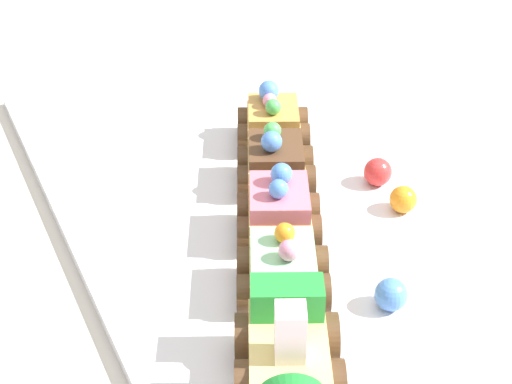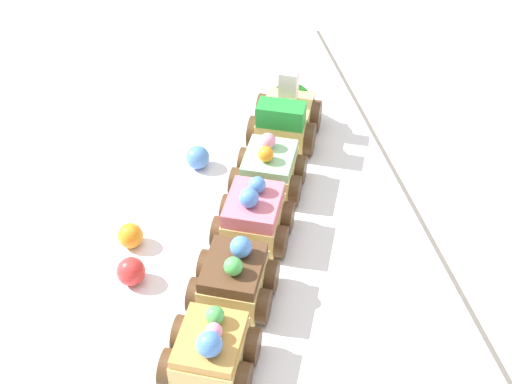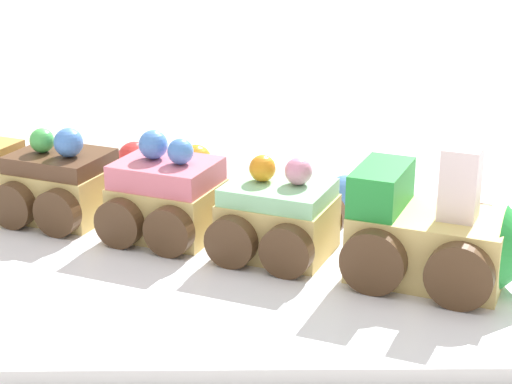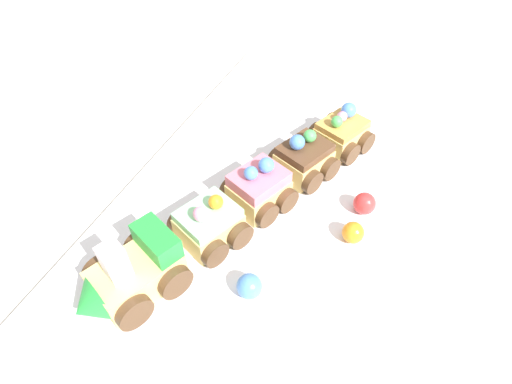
# 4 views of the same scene
# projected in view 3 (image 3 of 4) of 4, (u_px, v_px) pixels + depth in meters

# --- Properties ---
(ground_plane) EXTENTS (10.00, 10.00, 0.00)m
(ground_plane) POSITION_uv_depth(u_px,v_px,m) (210.00, 246.00, 0.58)
(ground_plane) COLOR beige
(display_board) EXTENTS (0.81, 0.36, 0.01)m
(display_board) POSITION_uv_depth(u_px,v_px,m) (210.00, 238.00, 0.58)
(display_board) COLOR white
(display_board) RESTS_ON ground_plane
(cake_train_locomotive) EXTENTS (0.13, 0.10, 0.08)m
(cake_train_locomotive) POSITION_uv_depth(u_px,v_px,m) (441.00, 238.00, 0.50)
(cake_train_locomotive) COLOR #E5C675
(cake_train_locomotive) RESTS_ON display_board
(cake_car_mint) EXTENTS (0.09, 0.09, 0.06)m
(cake_car_mint) POSITION_uv_depth(u_px,v_px,m) (278.00, 219.00, 0.54)
(cake_car_mint) COLOR #E5C675
(cake_car_mint) RESTS_ON display_board
(cake_car_strawberry) EXTENTS (0.09, 0.09, 0.07)m
(cake_car_strawberry) POSITION_uv_depth(u_px,v_px,m) (167.00, 198.00, 0.56)
(cake_car_strawberry) COLOR #E5C675
(cake_car_strawberry) RESTS_ON display_board
(cake_car_chocolate) EXTENTS (0.09, 0.09, 0.07)m
(cake_car_chocolate) POSITION_uv_depth(u_px,v_px,m) (62.00, 185.00, 0.59)
(cake_car_chocolate) COLOR #E5C675
(cake_car_chocolate) RESTS_ON display_board
(gumball_red) EXTENTS (0.03, 0.03, 0.03)m
(gumball_red) POSITION_uv_depth(u_px,v_px,m) (134.00, 159.00, 0.69)
(gumball_red) COLOR red
(gumball_red) RESTS_ON display_board
(gumball_orange) EXTENTS (0.03, 0.03, 0.03)m
(gumball_orange) POSITION_uv_depth(u_px,v_px,m) (196.00, 161.00, 0.68)
(gumball_orange) COLOR orange
(gumball_orange) RESTS_ON display_board
(gumball_blue) EXTENTS (0.03, 0.03, 0.03)m
(gumball_blue) POSITION_uv_depth(u_px,v_px,m) (345.00, 194.00, 0.61)
(gumball_blue) COLOR #4C84E0
(gumball_blue) RESTS_ON display_board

